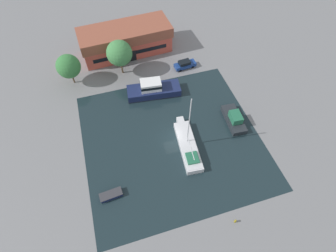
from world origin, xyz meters
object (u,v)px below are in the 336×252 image
Objects in this scene: sailboat_moored at (188,145)px; warehouse_building at (126,40)px; parked_car at (185,64)px; quay_tree_near_building at (119,53)px; motor_cruiser at (153,89)px; cabin_boat at (234,119)px; small_dinghy at (111,195)px; quay_tree_by_water at (68,66)px.

warehouse_building is at bearing 104.14° from sailboat_moored.
parked_car is (10.58, -9.06, -2.10)m from warehouse_building.
motor_cruiser is (4.53, -7.77, -3.77)m from quay_tree_near_building.
cabin_boat is at bearing -125.42° from motor_cruiser.
quay_tree_by_water is at bearing 2.13° from small_dinghy.
motor_cruiser is (2.16, -14.51, -1.77)m from warehouse_building.
quay_tree_by_water is 26.52m from small_dinghy.
parked_car is (22.92, -2.31, -3.33)m from quay_tree_by_water.
sailboat_moored reaches higher than motor_cruiser.
sailboat_moored is 14.46m from small_dinghy.
warehouse_building is 29.16m from cabin_boat.
quay_tree_near_building reaches higher than warehouse_building.
sailboat_moored is at bearing -72.34° from quay_tree_near_building.
cabin_boat is (12.02, -10.88, -0.38)m from motor_cruiser.
small_dinghy is 24.57m from cabin_boat.
warehouse_building is at bearing -136.12° from parked_car.
cabin_boat is at bearing -77.09° from small_dinghy.
quay_tree_near_building reaches higher than parked_car.
quay_tree_near_building is (-2.38, -6.74, 2.01)m from warehouse_building.
small_dinghy is (-11.40, -18.30, -0.83)m from motor_cruiser.
cabin_boat is (9.74, 2.75, 0.14)m from sailboat_moored.
sailboat_moored is at bearing -84.27° from warehouse_building.
warehouse_building is 3.06× the size of quay_tree_by_water.
quay_tree_by_water is (-9.97, -0.00, -0.78)m from quay_tree_near_building.
small_dinghy is at bearing -83.21° from quay_tree_by_water.
parked_car is at bearing 77.33° from sailboat_moored.
warehouse_building is 3.00× the size of cabin_boat.
quay_tree_by_water is 1.37× the size of parked_car.
quay_tree_by_water is at bearing -154.59° from warehouse_building.
quay_tree_near_building is at bearing -112.67° from warehouse_building.
sailboat_moored is at bearing -163.77° from motor_cruiser.
motor_cruiser is at bearing -62.65° from parked_car.
quay_tree_by_water is 1.88× the size of small_dinghy.
parked_car is at bearing -50.36° from motor_cruiser.
motor_cruiser is 1.61× the size of cabin_boat.
cabin_boat is (3.60, -16.33, -0.04)m from parked_car.
motor_cruiser is at bearing -84.78° from warehouse_building.
warehouse_building is at bearing 123.28° from cabin_boat.
quay_tree_near_building reaches higher than motor_cruiser.
small_dinghy is (-6.86, -26.06, -4.60)m from quay_tree_near_building.
quay_tree_near_building is 13.79m from parked_car.
quay_tree_by_water reaches higher than parked_car.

